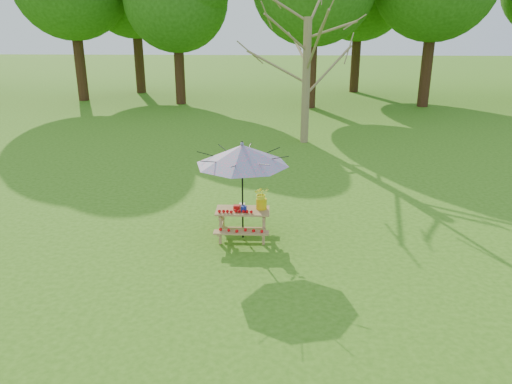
{
  "coord_description": "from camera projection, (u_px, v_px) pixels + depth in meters",
  "views": [
    {
      "loc": [
        1.85,
        -6.1,
        4.78
      ],
      "look_at": [
        1.43,
        4.28,
        1.1
      ],
      "focal_mm": 35.0,
      "sensor_mm": 36.0,
      "label": 1
    }
  ],
  "objects": [
    {
      "name": "tomatoes_row",
      "position": [
        235.0,
        211.0,
        11.01
      ],
      "size": [
        0.77,
        0.13,
        0.07
      ],
      "primitive_type": null,
      "color": "red",
      "rests_on": "picnic_table"
    },
    {
      "name": "picnic_table",
      "position": [
        243.0,
        224.0,
        11.29
      ],
      "size": [
        1.2,
        1.32,
        0.67
      ],
      "color": "#A7864B",
      "rests_on": "ground"
    },
    {
      "name": "flower_bucket",
      "position": [
        261.0,
        197.0,
        11.15
      ],
      "size": [
        0.37,
        0.33,
        0.54
      ],
      "color": "yellow",
      "rests_on": "picnic_table"
    },
    {
      "name": "produce_bins",
      "position": [
        241.0,
        207.0,
        11.18
      ],
      "size": [
        0.31,
        0.44,
        0.13
      ],
      "color": "red",
      "rests_on": "picnic_table"
    },
    {
      "name": "ground",
      "position": [
        148.0,
        356.0,
        7.41
      ],
      "size": [
        120.0,
        120.0,
        0.0
      ],
      "primitive_type": "plane",
      "color": "#397215",
      "rests_on": "ground"
    },
    {
      "name": "patio_umbrella",
      "position": [
        242.0,
        155.0,
        10.75
      ],
      "size": [
        2.34,
        2.34,
        2.25
      ],
      "color": "black",
      "rests_on": "ground"
    }
  ]
}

